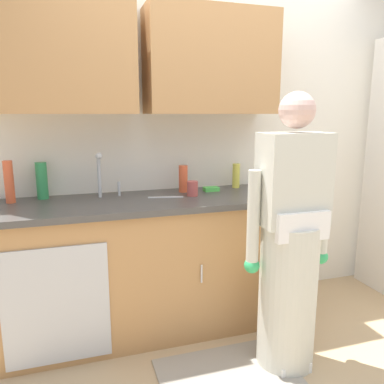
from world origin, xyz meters
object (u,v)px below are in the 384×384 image
(bottle_water_tall, at_px, (42,181))
(bottle_dish_liquid, at_px, (9,182))
(bottle_soap, at_px, (183,179))
(knife_on_counter, at_px, (166,197))
(bottle_water_short, at_px, (236,176))
(sink, at_px, (108,203))
(sponge, at_px, (211,189))
(person_at_sink, at_px, (289,255))
(cup_by_sink, at_px, (193,189))

(bottle_water_tall, bearing_deg, bottle_dish_liquid, -161.12)
(bottle_soap, height_order, knife_on_counter, bottle_soap)
(knife_on_counter, bearing_deg, bottle_water_short, -151.44)
(sink, distance_m, knife_on_counter, 0.39)
(bottle_water_short, height_order, knife_on_counter, bottle_water_short)
(bottle_water_tall, relative_size, knife_on_counter, 1.03)
(bottle_dish_liquid, relative_size, sponge, 2.47)
(person_at_sink, relative_size, sponge, 14.73)
(sink, relative_size, person_at_sink, 0.31)
(bottle_water_tall, height_order, bottle_dish_liquid, bottle_dish_liquid)
(bottle_soap, bearing_deg, cup_by_sink, -80.81)
(person_at_sink, xyz_separation_m, bottle_water_tall, (-1.38, 0.86, 0.37))
(person_at_sink, xyz_separation_m, bottle_dish_liquid, (-1.57, 0.79, 0.38))
(bottle_water_tall, height_order, cup_by_sink, bottle_water_tall)
(bottle_water_short, relative_size, cup_by_sink, 1.80)
(bottle_water_short, distance_m, knife_on_counter, 0.64)
(bottle_dish_liquid, xyz_separation_m, cup_by_sink, (1.18, -0.15, -0.08))
(bottle_water_tall, relative_size, bottle_water_short, 1.33)
(person_at_sink, bearing_deg, cup_by_sink, 121.10)
(bottle_soap, relative_size, knife_on_counter, 0.81)
(sink, bearing_deg, person_at_sink, -33.86)
(person_at_sink, height_order, bottle_soap, person_at_sink)
(bottle_soap, height_order, sponge, bottle_soap)
(bottle_water_short, bearing_deg, bottle_soap, -174.28)
(sink, bearing_deg, bottle_water_tall, 153.06)
(person_at_sink, bearing_deg, sponge, 105.09)
(person_at_sink, height_order, bottle_water_tall, person_at_sink)
(person_at_sink, distance_m, bottle_dish_liquid, 1.80)
(bottle_water_short, relative_size, sponge, 1.69)
(sink, xyz_separation_m, cup_by_sink, (0.58, -0.00, 0.07))
(sink, relative_size, bottle_soap, 2.56)
(person_at_sink, bearing_deg, sink, 146.14)
(sink, distance_m, bottle_water_short, 1.01)
(sink, height_order, bottle_water_short, sink)
(sink, relative_size, bottle_water_tall, 2.03)
(sink, bearing_deg, cup_by_sink, -0.41)
(bottle_dish_liquid, distance_m, cup_by_sink, 1.19)
(bottle_soap, height_order, bottle_water_tall, bottle_water_tall)
(person_at_sink, bearing_deg, bottle_water_tall, 148.09)
(cup_by_sink, xyz_separation_m, knife_on_counter, (-0.19, 0.00, -0.05))
(person_at_sink, height_order, bottle_water_short, person_at_sink)
(knife_on_counter, bearing_deg, sink, 11.12)
(sink, height_order, bottle_water_tall, sink)
(bottle_dish_liquid, bearing_deg, cup_by_sink, -7.11)
(sink, relative_size, cup_by_sink, 4.84)
(bottle_soap, distance_m, bottle_water_tall, 0.97)
(person_at_sink, bearing_deg, bottle_dish_liquid, 153.18)
(bottle_dish_liquid, xyz_separation_m, knife_on_counter, (0.99, -0.14, -0.13))
(bottle_dish_liquid, bearing_deg, sponge, -1.11)
(bottle_dish_liquid, height_order, sponge, bottle_dish_liquid)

